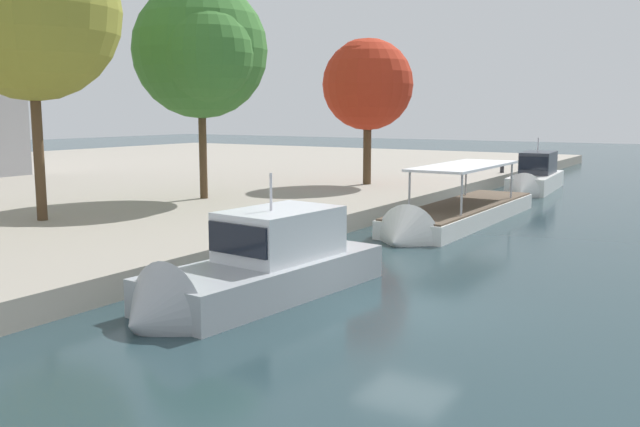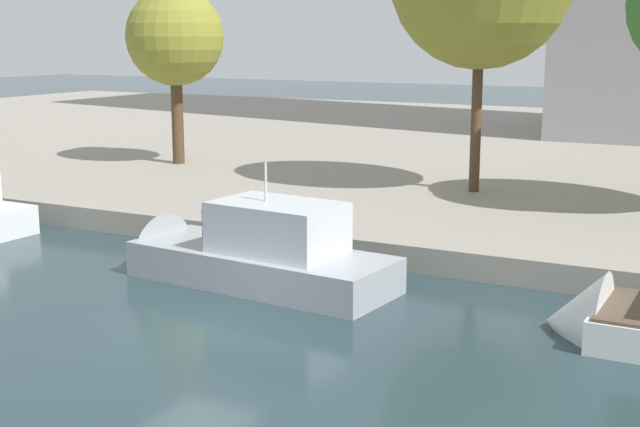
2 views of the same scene
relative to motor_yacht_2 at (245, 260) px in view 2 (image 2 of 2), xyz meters
name	(u,v)px [view 2 (image 2 of 2)]	position (x,y,z in m)	size (l,w,h in m)	color
ground_plane	(199,330)	(1.37, -4.30, -0.65)	(220.00, 220.00, 0.00)	#23383D
dock_promenade	(541,152)	(1.37, 30.63, -0.23)	(120.00, 55.00, 0.85)	gray
motor_yacht_2	(245,260)	(0.00, 0.00, 0.00)	(9.32, 3.71, 4.76)	#9EA3A8
tree_4	(176,36)	(-13.12, 14.39, 6.57)	(4.85, 4.85, 8.75)	#4C3823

